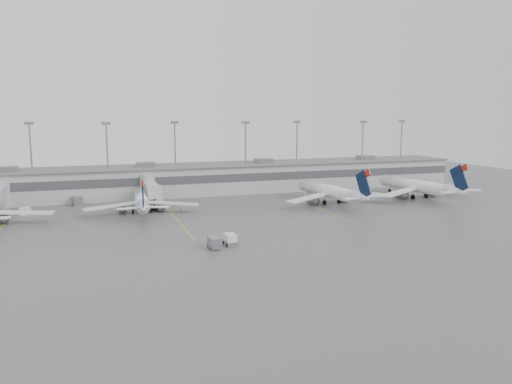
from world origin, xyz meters
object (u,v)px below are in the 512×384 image
object	(u,v)px
jet_mid_left	(142,200)
jet_far_right	(419,186)
baggage_tug	(230,241)
jet_mid_right	(331,191)

from	to	relation	value
jet_mid_left	jet_far_right	size ratio (longest dim) A/B	0.87
jet_far_right	baggage_tug	world-z (taller)	jet_far_right
jet_far_right	baggage_tug	distance (m)	69.03
jet_mid_left	jet_mid_right	size ratio (longest dim) A/B	0.91
jet_mid_left	jet_mid_right	bearing A→B (deg)	-0.44
baggage_tug	jet_mid_left	bearing A→B (deg)	107.04
baggage_tug	jet_mid_right	bearing A→B (deg)	39.56
jet_mid_left	jet_mid_right	xyz separation A→B (m)	(46.95, -3.79, 0.29)
jet_mid_left	jet_mid_right	distance (m)	47.10
jet_far_right	baggage_tug	bearing A→B (deg)	-159.92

